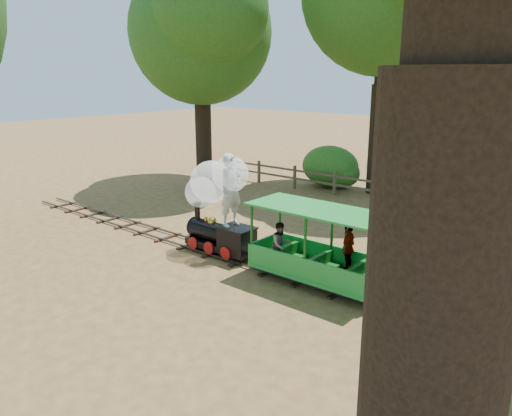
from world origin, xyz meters
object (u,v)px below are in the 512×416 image
Objects in this scene: locomotive at (217,197)px; carriage_front at (317,255)px; carriage_rear at (486,298)px; fence at (405,193)px.

locomotive is 0.85× the size of carriage_front.
carriage_front is 1.00× the size of carriage_rear.
locomotive is 0.16× the size of fence.
locomotive is at bearing 179.04° from carriage_front.
carriage_rear is 9.47m from fence.
carriage_rear is (3.74, -0.00, 0.04)m from carriage_front.
carriage_rear is (7.02, -0.06, -0.83)m from locomotive.
locomotive is 3.39m from carriage_front.
carriage_front is at bearing 179.95° from carriage_rear.
locomotive reaches higher than carriage_front.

